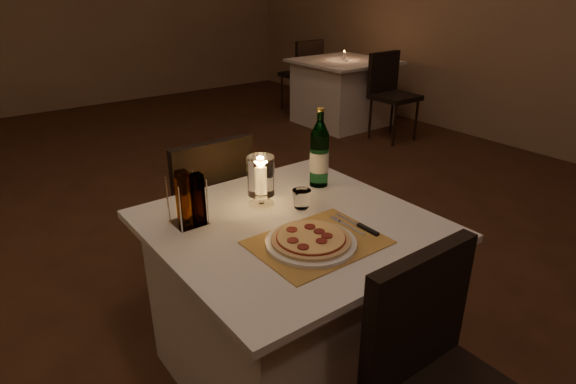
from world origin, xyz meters
TOP-DOWN VIEW (x-y plane):
  - floor at (0.00, 0.00)m, footprint 8.00×10.00m
  - main_table at (0.28, -0.53)m, footprint 1.00×1.00m
  - chair_near at (0.28, -1.24)m, footprint 0.42×0.42m
  - chair_far at (0.28, 0.19)m, footprint 0.42×0.42m
  - placemat at (0.26, -0.71)m, footprint 0.45×0.34m
  - plate at (0.23, -0.71)m, footprint 0.32×0.32m
  - pizza at (0.23, -0.71)m, footprint 0.28×0.28m
  - fork at (0.43, -0.67)m, footprint 0.02×0.18m
  - knife at (0.46, -0.73)m, footprint 0.02×0.22m
  - tumbler at (0.39, -0.45)m, footprint 0.08×0.08m
  - water_bottle at (0.60, -0.31)m, footprint 0.08×0.08m
  - hurricane_candle at (0.27, -0.34)m, footprint 0.11×0.11m
  - cruet_caddy at (-0.04, -0.31)m, footprint 0.12×0.12m
  - neighbor_table_right at (3.18, 2.29)m, footprint 1.00×1.00m
  - neighbor_chair_ra at (3.18, 1.58)m, footprint 0.42×0.42m
  - neighbor_chair_rb at (3.18, 3.01)m, footprint 0.42×0.42m
  - neighbor_candle_right at (3.18, 2.29)m, footprint 0.03×0.03m

SIDE VIEW (x-z plane):
  - floor at x=0.00m, z-range -0.02..0.00m
  - main_table at x=0.28m, z-range 0.00..0.74m
  - neighbor_table_right at x=3.18m, z-range 0.00..0.74m
  - chair_near at x=0.28m, z-range 0.10..1.00m
  - chair_far at x=0.28m, z-range 0.10..1.00m
  - neighbor_chair_ra at x=3.18m, z-range 0.10..1.00m
  - neighbor_chair_rb at x=3.18m, z-range 0.10..1.00m
  - placemat at x=0.26m, z-range 0.74..0.74m
  - fork at x=0.43m, z-range 0.74..0.75m
  - knife at x=0.46m, z-range 0.74..0.76m
  - plate at x=0.23m, z-range 0.74..0.76m
  - pizza at x=0.23m, z-range 0.76..0.78m
  - tumbler at x=0.39m, z-range 0.74..0.82m
  - neighbor_candle_right at x=3.18m, z-range 0.73..0.84m
  - cruet_caddy at x=-0.04m, z-range 0.73..0.94m
  - hurricane_candle at x=0.27m, z-range 0.76..0.97m
  - water_bottle at x=0.60m, z-range 0.71..1.06m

